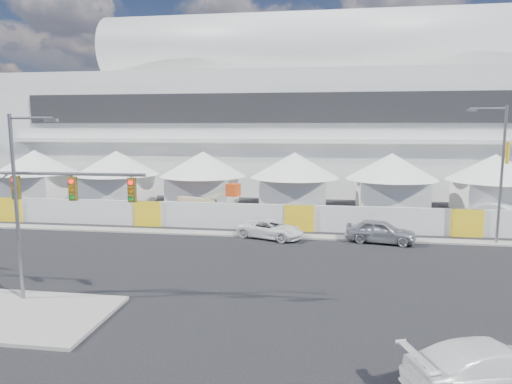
# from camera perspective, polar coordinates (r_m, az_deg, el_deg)

# --- Properties ---
(ground) EXTENTS (160.00, 160.00, 0.00)m
(ground) POSITION_cam_1_polar(r_m,az_deg,el_deg) (22.40, -12.66, -12.63)
(ground) COLOR black
(ground) RESTS_ON ground
(far_curb) EXTENTS (80.00, 1.20, 0.12)m
(far_curb) POSITION_cam_1_polar(r_m,az_deg,el_deg) (35.13, 28.78, -5.68)
(far_curb) COLOR gray
(far_curb) RESTS_ON ground
(stadium) EXTENTS (80.00, 24.80, 21.98)m
(stadium) POSITION_cam_1_polar(r_m,az_deg,el_deg) (61.00, 9.50, 9.63)
(stadium) COLOR silver
(stadium) RESTS_ON ground
(tent_row) EXTENTS (53.40, 8.40, 5.40)m
(tent_row) POSITION_cam_1_polar(r_m,az_deg,el_deg) (44.33, -0.99, 2.12)
(tent_row) COLOR silver
(tent_row) RESTS_ON ground
(hoarding_fence) EXTENTS (70.00, 0.25, 2.00)m
(hoarding_fence) POSITION_cam_1_polar(r_m,az_deg,el_deg) (34.71, 5.42, -3.24)
(hoarding_fence) COLOR silver
(hoarding_fence) RESTS_ON ground
(sedan_silver) EXTENTS (2.70, 4.92, 1.59)m
(sedan_silver) POSITION_cam_1_polar(r_m,az_deg,el_deg) (32.33, 15.28, -4.74)
(sedan_silver) COLOR #ABACB0
(sedan_silver) RESTS_ON ground
(pickup_curb) EXTENTS (3.68, 5.19, 1.31)m
(pickup_curb) POSITION_cam_1_polar(r_m,az_deg,el_deg) (32.49, 1.81, -4.63)
(pickup_curb) COLOR white
(pickup_curb) RESTS_ON ground
(pickup_near) EXTENTS (3.89, 5.84, 1.57)m
(pickup_near) POSITION_cam_1_polar(r_m,az_deg,el_deg) (16.14, 27.52, -18.96)
(pickup_near) COLOR white
(pickup_near) RESTS_ON ground
(lot_car_a) EXTENTS (4.07, 4.61, 1.51)m
(lot_car_a) POSITION_cam_1_polar(r_m,az_deg,el_deg) (43.03, 28.26, -2.29)
(lot_car_a) COLOR silver
(lot_car_a) RESTS_ON ground
(traffic_mast) EXTENTS (8.93, 0.63, 6.52)m
(traffic_mast) POSITION_cam_1_polar(r_m,az_deg,el_deg) (23.32, -28.57, -2.86)
(traffic_mast) COLOR slate
(traffic_mast) RESTS_ON median_island
(streetlight_median) EXTENTS (2.29, 0.23, 8.29)m
(streetlight_median) POSITION_cam_1_polar(r_m,az_deg,el_deg) (22.56, -27.41, -0.33)
(streetlight_median) COLOR slate
(streetlight_median) RESTS_ON median_island
(streetlight_curb) EXTENTS (2.74, 0.62, 9.24)m
(streetlight_curb) POSITION_cam_1_polar(r_m,az_deg,el_deg) (34.05, 28.10, 3.01)
(streetlight_curb) COLOR gray
(streetlight_curb) RESTS_ON ground
(boom_lift) EXTENTS (7.09, 2.64, 3.48)m
(boom_lift) POSITION_cam_1_polar(r_m,az_deg,el_deg) (38.05, -7.85, -2.36)
(boom_lift) COLOR #CE4313
(boom_lift) RESTS_ON ground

